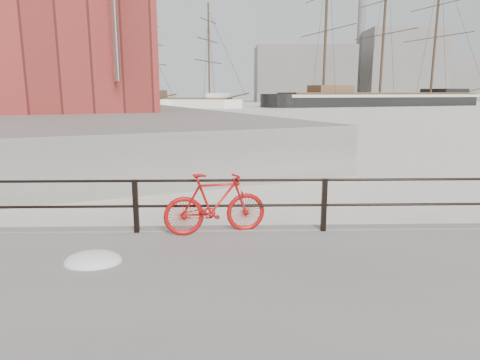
% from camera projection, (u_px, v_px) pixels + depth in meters
% --- Properties ---
extents(far_quay, '(78.44, 148.07, 1.80)m').
position_uv_depth(far_quay, '(38.00, 104.00, 77.68)').
color(far_quay, gray).
rests_on(far_quay, ground).
extents(bicycle, '(1.90, 0.67, 1.13)m').
position_uv_depth(bicycle, '(215.00, 204.00, 7.82)').
color(bicycle, '#AD0C0B').
rests_on(bicycle, promenade).
extents(barque_black, '(68.19, 41.34, 36.34)m').
position_uv_depth(barque_black, '(379.00, 106.00, 97.13)').
color(barque_black, black).
rests_on(barque_black, ground).
extents(schooner_mid, '(31.19, 21.98, 20.68)m').
position_uv_depth(schooner_mid, '(181.00, 108.00, 87.45)').
color(schooner_mid, white).
rests_on(schooner_mid, ground).
extents(schooner_left, '(28.65, 18.43, 19.88)m').
position_uv_depth(schooner_left, '(107.00, 108.00, 82.76)').
color(schooner_left, white).
rests_on(schooner_left, ground).
extents(workboat_far, '(10.36, 6.30, 7.00)m').
position_uv_depth(workboat_far, '(52.00, 118.00, 50.53)').
color(workboat_far, black).
rests_on(workboat_far, ground).
extents(apartment_cream, '(24.16, 21.40, 21.20)m').
position_uv_depth(apartment_cream, '(14.00, 30.00, 65.62)').
color(apartment_cream, beige).
rests_on(apartment_cream, far_quay).
extents(apartment_grey, '(26.02, 22.15, 23.20)m').
position_uv_depth(apartment_grey, '(22.00, 39.00, 85.18)').
color(apartment_grey, gray).
rests_on(apartment_grey, far_quay).
extents(apartment_brick, '(27.87, 22.90, 21.20)m').
position_uv_depth(apartment_brick, '(28.00, 54.00, 106.04)').
color(apartment_brick, brown).
rests_on(apartment_brick, far_quay).
extents(industrial_west, '(32.00, 18.00, 18.00)m').
position_uv_depth(industrial_west, '(303.00, 75.00, 144.25)').
color(industrial_west, gray).
rests_on(industrial_west, ground).
extents(industrial_mid, '(26.00, 20.00, 24.00)m').
position_uv_depth(industrial_mid, '(400.00, 67.00, 149.48)').
color(industrial_mid, gray).
rests_on(industrial_mid, ground).
extents(industrial_east, '(20.00, 16.00, 14.00)m').
position_uv_depth(industrial_east, '(456.00, 82.00, 155.98)').
color(industrial_east, gray).
rests_on(industrial_east, ground).
extents(smokestack, '(2.80, 2.80, 44.00)m').
position_uv_depth(smokestack, '(361.00, 38.00, 152.04)').
color(smokestack, gray).
rests_on(smokestack, ground).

